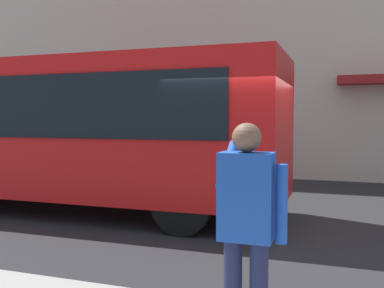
% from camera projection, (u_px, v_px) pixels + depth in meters
% --- Properties ---
extents(ground_plane, '(60.00, 60.00, 0.00)m').
position_uv_depth(ground_plane, '(251.00, 227.00, 7.58)').
color(ground_plane, '#232326').
extents(red_bus, '(9.05, 2.54, 3.08)m').
position_uv_depth(red_bus, '(63.00, 129.00, 8.96)').
color(red_bus, red).
rests_on(red_bus, ground_plane).
extents(pedestrian_photographer, '(0.53, 0.52, 1.70)m').
position_uv_depth(pedestrian_photographer, '(247.00, 217.00, 3.26)').
color(pedestrian_photographer, '#1E2347').
rests_on(pedestrian_photographer, sidewalk_curb).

